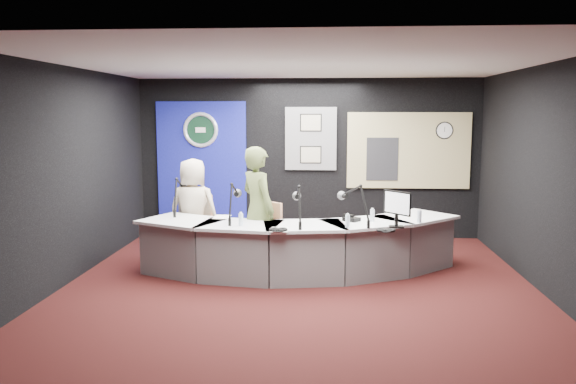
# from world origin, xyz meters

# --- Properties ---
(ground) EXTENTS (6.00, 6.00, 0.00)m
(ground) POSITION_xyz_m (0.00, 0.00, 0.00)
(ground) COLOR black
(ground) RESTS_ON ground
(ceiling) EXTENTS (6.00, 6.00, 0.02)m
(ceiling) POSITION_xyz_m (0.00, 0.00, 2.80)
(ceiling) COLOR silver
(ceiling) RESTS_ON ground
(wall_back) EXTENTS (6.00, 0.02, 2.80)m
(wall_back) POSITION_xyz_m (0.00, 3.00, 1.40)
(wall_back) COLOR black
(wall_back) RESTS_ON ground
(wall_front) EXTENTS (6.00, 0.02, 2.80)m
(wall_front) POSITION_xyz_m (0.00, -3.00, 1.40)
(wall_front) COLOR black
(wall_front) RESTS_ON ground
(wall_left) EXTENTS (0.02, 6.00, 2.80)m
(wall_left) POSITION_xyz_m (-3.00, 0.00, 1.40)
(wall_left) COLOR black
(wall_left) RESTS_ON ground
(wall_right) EXTENTS (0.02, 6.00, 2.80)m
(wall_right) POSITION_xyz_m (3.00, 0.00, 1.40)
(wall_right) COLOR black
(wall_right) RESTS_ON ground
(broadcast_desk) EXTENTS (4.50, 1.90, 0.75)m
(broadcast_desk) POSITION_xyz_m (-0.05, 0.55, 0.38)
(broadcast_desk) COLOR silver
(broadcast_desk) RESTS_ON ground
(backdrop_panel) EXTENTS (1.60, 0.05, 2.30)m
(backdrop_panel) POSITION_xyz_m (-1.90, 2.97, 1.25)
(backdrop_panel) COLOR navy
(backdrop_panel) RESTS_ON wall_back
(agency_seal) EXTENTS (0.63, 0.07, 0.63)m
(agency_seal) POSITION_xyz_m (-1.90, 2.93, 1.90)
(agency_seal) COLOR silver
(agency_seal) RESTS_ON backdrop_panel
(seal_center) EXTENTS (0.48, 0.01, 0.48)m
(seal_center) POSITION_xyz_m (-1.90, 2.94, 1.90)
(seal_center) COLOR black
(seal_center) RESTS_ON backdrop_panel
(pinboard) EXTENTS (0.90, 0.04, 1.10)m
(pinboard) POSITION_xyz_m (0.05, 2.97, 1.75)
(pinboard) COLOR slate
(pinboard) RESTS_ON wall_back
(framed_photo_upper) EXTENTS (0.34, 0.02, 0.27)m
(framed_photo_upper) POSITION_xyz_m (0.05, 2.94, 2.03)
(framed_photo_upper) COLOR #9C9071
(framed_photo_upper) RESTS_ON pinboard
(framed_photo_lower) EXTENTS (0.34, 0.02, 0.27)m
(framed_photo_lower) POSITION_xyz_m (0.05, 2.94, 1.47)
(framed_photo_lower) COLOR #9C9071
(framed_photo_lower) RESTS_ON pinboard
(booth_window_frame) EXTENTS (2.12, 0.06, 1.32)m
(booth_window_frame) POSITION_xyz_m (1.75, 2.97, 1.55)
(booth_window_frame) COLOR tan
(booth_window_frame) RESTS_ON wall_back
(booth_glow) EXTENTS (2.00, 0.02, 1.20)m
(booth_glow) POSITION_xyz_m (1.75, 2.96, 1.55)
(booth_glow) COLOR beige
(booth_glow) RESTS_ON booth_window_frame
(equipment_rack) EXTENTS (0.55, 0.02, 0.75)m
(equipment_rack) POSITION_xyz_m (1.30, 2.94, 1.40)
(equipment_rack) COLOR black
(equipment_rack) RESTS_ON booth_window_frame
(wall_clock) EXTENTS (0.28, 0.01, 0.28)m
(wall_clock) POSITION_xyz_m (2.35, 2.94, 1.90)
(wall_clock) COLOR white
(wall_clock) RESTS_ON booth_window_frame
(armchair_left) EXTENTS (0.53, 0.53, 0.92)m
(armchair_left) POSITION_xyz_m (-1.64, 1.15, 0.46)
(armchair_left) COLOR #B77753
(armchair_left) RESTS_ON ground
(armchair_right) EXTENTS (0.71, 0.71, 0.89)m
(armchair_right) POSITION_xyz_m (-0.61, 0.65, 0.45)
(armchair_right) COLOR #B77753
(armchair_right) RESTS_ON ground
(draped_jacket) EXTENTS (0.50, 0.11, 0.70)m
(draped_jacket) POSITION_xyz_m (-1.67, 1.40, 0.62)
(draped_jacket) COLOR slate
(draped_jacket) RESTS_ON armchair_left
(person_man) EXTENTS (0.79, 0.55, 1.54)m
(person_man) POSITION_xyz_m (-1.64, 1.15, 0.77)
(person_man) COLOR beige
(person_man) RESTS_ON ground
(person_woman) EXTENTS (0.73, 0.76, 1.75)m
(person_woman) POSITION_xyz_m (-0.61, 0.65, 0.87)
(person_woman) COLOR #566334
(person_woman) RESTS_ON ground
(computer_monitor) EXTENTS (0.28, 0.31, 0.27)m
(computer_monitor) POSITION_xyz_m (1.23, 0.12, 1.07)
(computer_monitor) COLOR black
(computer_monitor) RESTS_ON broadcast_desk
(desk_phone) EXTENTS (0.26, 0.25, 0.05)m
(desk_phone) POSITION_xyz_m (0.68, 0.53, 0.78)
(desk_phone) COLOR black
(desk_phone) RESTS_ON broadcast_desk
(headphones_near) EXTENTS (0.19, 0.19, 0.03)m
(headphones_near) POSITION_xyz_m (1.08, -0.15, 0.77)
(headphones_near) COLOR black
(headphones_near) RESTS_ON broadcast_desk
(headphones_far) EXTENTS (0.22, 0.22, 0.04)m
(headphones_far) POSITION_xyz_m (-0.25, -0.20, 0.77)
(headphones_far) COLOR black
(headphones_far) RESTS_ON broadcast_desk
(paper_stack) EXTENTS (0.22, 0.32, 0.00)m
(paper_stack) POSITION_xyz_m (-1.12, 0.70, 0.75)
(paper_stack) COLOR white
(paper_stack) RESTS_ON broadcast_desk
(notepad) EXTENTS (0.22, 0.31, 0.00)m
(notepad) POSITION_xyz_m (-0.24, -0.13, 0.75)
(notepad) COLOR white
(notepad) RESTS_ON broadcast_desk
(boom_mic_a) EXTENTS (0.16, 0.74, 0.60)m
(boom_mic_a) POSITION_xyz_m (-1.80, 0.94, 1.05)
(boom_mic_a) COLOR black
(boom_mic_a) RESTS_ON broadcast_desk
(boom_mic_b) EXTENTS (0.16, 0.74, 0.60)m
(boom_mic_b) POSITION_xyz_m (-0.90, 0.39, 1.05)
(boom_mic_b) COLOR black
(boom_mic_b) RESTS_ON broadcast_desk
(boom_mic_c) EXTENTS (0.20, 0.73, 0.60)m
(boom_mic_c) POSITION_xyz_m (-0.02, 0.19, 1.05)
(boom_mic_c) COLOR black
(boom_mic_c) RESTS_ON broadcast_desk
(boom_mic_d) EXTENTS (0.45, 0.64, 0.60)m
(boom_mic_d) POSITION_xyz_m (0.71, 0.32, 1.05)
(boom_mic_d) COLOR black
(boom_mic_d) RESTS_ON broadcast_desk
(water_bottles) EXTENTS (2.40, 0.51, 0.18)m
(water_bottles) POSITION_xyz_m (0.41, 0.31, 0.84)
(water_bottles) COLOR silver
(water_bottles) RESTS_ON broadcast_desk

